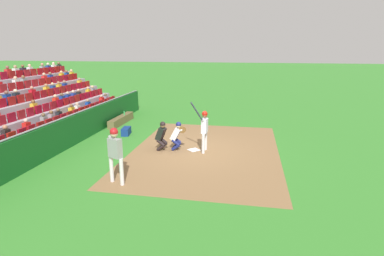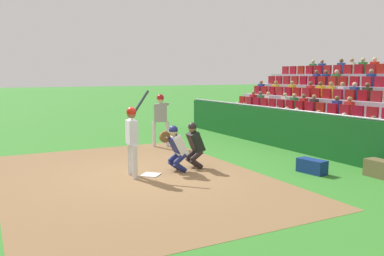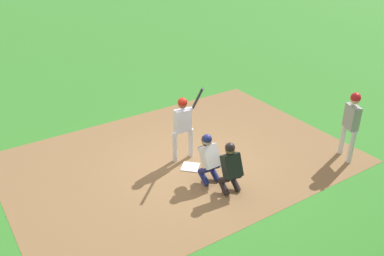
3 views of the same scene
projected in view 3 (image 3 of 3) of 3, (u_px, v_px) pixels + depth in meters
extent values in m
plane|color=#35802B|center=(190.00, 167.00, 10.85)|extent=(160.00, 160.00, 0.00)
cube|color=olive|center=(180.00, 159.00, 11.22)|extent=(8.91, 6.24, 0.01)
cube|color=white|center=(190.00, 167.00, 10.84)|extent=(0.62, 0.62, 0.02)
cylinder|color=silver|center=(175.00, 147.00, 10.93)|extent=(0.14, 0.14, 0.85)
cylinder|color=silver|center=(191.00, 143.00, 11.14)|extent=(0.14, 0.14, 0.85)
cube|color=silver|center=(183.00, 120.00, 10.70)|extent=(0.43, 0.25, 0.60)
sphere|color=brown|center=(183.00, 104.00, 10.50)|extent=(0.22, 0.22, 0.22)
sphere|color=#B11A0F|center=(183.00, 102.00, 10.47)|extent=(0.25, 0.25, 0.25)
cylinder|color=silver|center=(185.00, 110.00, 10.58)|extent=(0.46, 0.17, 0.14)
cylinder|color=silver|center=(191.00, 109.00, 10.65)|extent=(0.17, 0.15, 0.13)
cylinder|color=#1F252C|center=(198.00, 99.00, 10.29)|extent=(0.10, 0.54, 0.74)
sphere|color=black|center=(193.00, 108.00, 10.64)|extent=(0.06, 0.06, 0.06)
cylinder|color=navy|center=(204.00, 178.00, 10.14)|extent=(0.15, 0.39, 0.34)
cylinder|color=navy|center=(204.00, 170.00, 10.04)|extent=(0.15, 0.39, 0.33)
cylinder|color=navy|center=(214.00, 174.00, 10.30)|extent=(0.15, 0.39, 0.34)
cylinder|color=navy|center=(214.00, 166.00, 10.20)|extent=(0.15, 0.39, 0.33)
cube|color=silver|center=(210.00, 156.00, 9.95)|extent=(0.43, 0.48, 0.60)
cube|color=navy|center=(207.00, 154.00, 10.03)|extent=(0.39, 0.27, 0.43)
sphere|color=tan|center=(207.00, 141.00, 9.88)|extent=(0.22, 0.22, 0.22)
cube|color=black|center=(207.00, 141.00, 9.88)|extent=(0.20, 0.13, 0.19)
sphere|color=navy|center=(207.00, 139.00, 9.85)|extent=(0.24, 0.24, 0.24)
cylinder|color=brown|center=(206.00, 141.00, 10.14)|extent=(0.08, 0.30, 0.30)
cylinder|color=silver|center=(211.00, 146.00, 10.06)|extent=(0.16, 0.40, 0.22)
cylinder|color=black|center=(224.00, 187.00, 9.79)|extent=(0.17, 0.39, 0.34)
cylinder|color=black|center=(224.00, 180.00, 9.69)|extent=(0.17, 0.39, 0.33)
cylinder|color=black|center=(235.00, 184.00, 9.93)|extent=(0.17, 0.39, 0.34)
cylinder|color=black|center=(236.00, 176.00, 9.83)|extent=(0.17, 0.39, 0.33)
cube|color=black|center=(232.00, 166.00, 9.55)|extent=(0.45, 0.46, 0.60)
cube|color=black|center=(229.00, 163.00, 9.65)|extent=(0.40, 0.25, 0.45)
sphere|color=brown|center=(230.00, 150.00, 9.47)|extent=(0.22, 0.22, 0.22)
cube|color=black|center=(230.00, 150.00, 9.47)|extent=(0.21, 0.13, 0.20)
sphere|color=black|center=(230.00, 148.00, 9.44)|extent=(0.24, 0.24, 0.24)
cylinder|color=silver|center=(342.00, 139.00, 11.28)|extent=(0.17, 0.17, 0.90)
cylinder|color=silver|center=(351.00, 147.00, 10.87)|extent=(0.17, 0.17, 0.90)
cube|color=gray|center=(352.00, 117.00, 10.72)|extent=(0.38, 0.51, 0.64)
sphere|color=#D4AF8E|center=(355.00, 100.00, 10.50)|extent=(0.23, 0.23, 0.23)
sphere|color=red|center=(356.00, 98.00, 10.47)|extent=(0.26, 0.26, 0.26)
cylinder|color=gray|center=(354.00, 107.00, 10.53)|extent=(0.31, 0.47, 0.14)
cylinder|color=gray|center=(358.00, 110.00, 10.37)|extent=(0.17, 0.17, 0.13)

